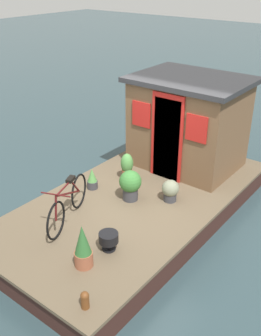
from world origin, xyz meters
The scene contains 11 objects.
ground_plane centered at (0.00, 0.00, 0.00)m, with size 60.00×60.00×0.00m, color #2D4247.
houseboat_deck centered at (0.00, 0.00, 0.25)m, with size 5.82×2.97×0.49m.
houseboat_cabin centered at (1.80, 0.00, 1.47)m, with size 1.83×2.33×1.95m.
bicycle centered at (-1.35, 0.45, 0.85)m, with size 1.49×0.71×0.77m.
potted_plant_ivy centered at (-0.28, 0.89, 0.69)m, with size 0.21×0.21×0.43m.
potted_plant_sage centered at (-0.15, 0.05, 0.82)m, with size 0.42×0.42×0.59m.
potted_plant_basil centered at (0.43, 0.58, 0.79)m, with size 0.26×0.26×0.58m.
potted_plant_mint centered at (0.28, -0.57, 0.71)m, with size 0.32×0.32×0.42m.
potted_plant_geranium centered at (-2.03, -0.56, 0.83)m, with size 0.28×0.28×0.71m.
charcoal_grill centered at (-1.52, -0.60, 0.70)m, with size 0.31×0.31×0.30m.
mooring_bollard centered at (-2.60, -1.13, 0.63)m, with size 0.12×0.12×0.26m.
Camera 1 is at (-5.16, -3.87, 4.44)m, focal length 42.04 mm.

